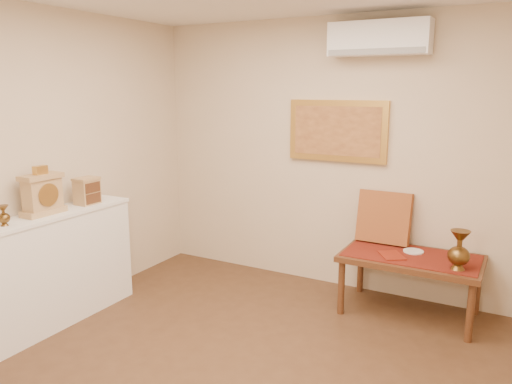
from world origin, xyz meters
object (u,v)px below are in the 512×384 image
Objects in this scene: low_table at (411,263)px; mantel_clock at (43,194)px; display_ledge at (29,277)px; brass_urn_tall at (459,246)px; wooden_chest at (87,191)px.

mantel_clock is at bearing -147.88° from low_table.
display_ledge is 4.93× the size of mantel_clock.
brass_urn_tall is at bearing 28.98° from display_ledge.
wooden_chest is (-3.05, -1.06, 0.34)m from brass_urn_tall.
wooden_chest is 0.20× the size of low_table.
brass_urn_tall is at bearing -23.26° from low_table.
display_ledge is 1.68× the size of low_table.
low_table is at bearing 32.12° from mantel_clock.
display_ledge reaches higher than low_table.
brass_urn_tall reaches higher than low_table.
brass_urn_tall is at bearing 19.06° from wooden_chest.
display_ledge is 3.27m from low_table.
mantel_clock reaches higher than brass_urn_tall.
brass_urn_tall is at bearing 26.04° from mantel_clock.
mantel_clock is at bearing -153.96° from brass_urn_tall.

